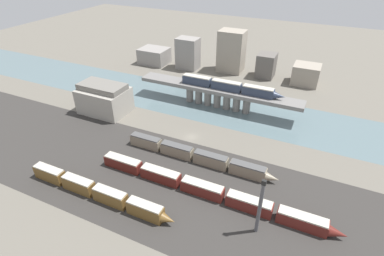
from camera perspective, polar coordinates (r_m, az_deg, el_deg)
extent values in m
plane|color=#666056|center=(106.72, -0.19, -1.76)|extent=(400.00, 400.00, 0.00)
cube|color=#33302D|center=(90.09, -6.79, -9.48)|extent=(280.00, 42.00, 0.01)
cube|color=slate|center=(127.16, 4.75, 4.10)|extent=(320.00, 29.42, 0.01)
cube|color=slate|center=(123.75, 4.91, 7.26)|extent=(68.83, 7.33, 1.53)
cylinder|color=gray|center=(129.93, -0.41, 6.57)|extent=(2.97, 2.97, 6.94)
cylinder|color=gray|center=(128.36, 1.30, 6.23)|extent=(2.97, 2.97, 6.94)
cylinder|color=gray|center=(126.91, 3.04, 5.87)|extent=(2.97, 2.97, 6.94)
cylinder|color=gray|center=(125.58, 4.82, 5.50)|extent=(2.97, 2.97, 6.94)
cylinder|color=gray|center=(124.38, 6.63, 5.12)|extent=(2.97, 2.97, 6.94)
cylinder|color=gray|center=(123.31, 8.48, 4.72)|extent=(2.97, 2.97, 6.94)
cylinder|color=gray|center=(122.38, 10.35, 4.32)|extent=(2.97, 2.97, 6.94)
cube|color=#2D384C|center=(125.93, 0.96, 9.02)|extent=(12.13, 3.18, 3.26)
cube|color=#B7B2A3|center=(125.23, 0.97, 9.79)|extent=(11.64, 2.93, 0.40)
cube|color=#2D384C|center=(121.70, 6.56, 7.96)|extent=(12.13, 3.18, 3.26)
cube|color=#B7B2A3|center=(120.97, 6.62, 8.75)|extent=(11.64, 2.93, 0.40)
cube|color=#2D384C|center=(118.73, 12.47, 6.75)|extent=(12.13, 3.18, 3.26)
cube|color=#B7B2A3|center=(117.98, 12.58, 7.55)|extent=(11.64, 2.93, 0.40)
cone|color=#2D384C|center=(117.61, 16.32, 5.84)|extent=(4.24, 2.86, 2.86)
cube|color=brown|center=(97.21, -25.43, -7.94)|extent=(9.80, 2.86, 3.76)
cube|color=#B7B2A3|center=(95.99, -25.72, -6.98)|extent=(9.41, 2.63, 0.40)
cube|color=brown|center=(90.22, -20.76, -10.13)|extent=(9.80, 2.86, 3.76)
cube|color=#B7B2A3|center=(88.91, -21.01, -9.13)|extent=(9.41, 2.63, 0.40)
cube|color=brown|center=(84.07, -15.27, -12.59)|extent=(9.80, 2.86, 3.76)
cube|color=#B7B2A3|center=(82.66, -15.48, -11.55)|extent=(9.41, 2.63, 0.40)
cube|color=brown|center=(78.95, -8.88, -15.25)|extent=(9.80, 2.86, 3.76)
cube|color=#B7B2A3|center=(77.45, -9.01, -14.20)|extent=(9.41, 2.63, 0.40)
cone|color=brown|center=(76.57, -4.51, -17.02)|extent=(3.43, 2.57, 2.57)
cube|color=#5B1E19|center=(94.52, -12.95, -6.61)|extent=(12.07, 3.18, 3.25)
cube|color=#B7B2A3|center=(93.41, -13.09, -5.73)|extent=(11.59, 2.93, 0.40)
cube|color=#5B1E19|center=(88.35, -5.99, -9.01)|extent=(12.07, 3.18, 3.25)
cube|color=#B7B2A3|center=(87.16, -6.06, -8.11)|extent=(11.59, 2.93, 0.40)
cube|color=#5B1E19|center=(83.81, 1.98, -11.56)|extent=(12.07, 3.18, 3.25)
cube|color=#B7B2A3|center=(82.56, 2.00, -10.64)|extent=(11.59, 2.93, 0.40)
cube|color=#5B1E19|center=(81.19, 10.82, -14.08)|extent=(12.07, 3.18, 3.25)
cube|color=#B7B2A3|center=(79.90, 10.95, -13.17)|extent=(11.59, 2.93, 0.40)
cube|color=#5B1E19|center=(80.66, 20.20, -16.36)|extent=(12.07, 3.18, 3.25)
cube|color=#B7B2A3|center=(79.36, 20.45, -15.47)|extent=(11.59, 2.93, 0.40)
cone|color=#5B1E19|center=(81.51, 26.04, -17.62)|extent=(4.23, 2.86, 2.86)
cube|color=gray|center=(102.30, -8.75, -2.64)|extent=(10.87, 2.93, 3.59)
cube|color=#4C4C4C|center=(101.19, -8.84, -1.72)|extent=(10.44, 2.70, 0.40)
cube|color=gray|center=(97.19, -2.88, -4.34)|extent=(10.87, 2.93, 3.59)
cube|color=#4C4C4C|center=(96.02, -2.92, -3.39)|extent=(10.44, 2.70, 0.40)
cube|color=gray|center=(93.30, 3.58, -6.16)|extent=(10.87, 2.93, 3.59)
cube|color=#4C4C4C|center=(92.08, 3.62, -5.18)|extent=(10.44, 2.70, 0.40)
cube|color=gray|center=(90.77, 10.54, -8.01)|extent=(10.87, 2.93, 3.59)
cube|color=#4C4C4C|center=(89.52, 10.67, -7.03)|extent=(10.44, 2.70, 0.40)
cone|color=gray|center=(90.06, 15.06, -9.23)|extent=(3.80, 2.64, 2.64)
cube|color=#9E998E|center=(125.82, -16.31, 5.07)|extent=(18.84, 13.54, 9.92)
cube|color=slate|center=(123.32, -16.73, 7.57)|extent=(18.47, 9.48, 2.18)
cylinder|color=#4C4C51|center=(72.48, 12.74, -14.81)|extent=(0.88, 0.88, 14.91)
cube|color=black|center=(66.93, 13.56, -10.07)|extent=(1.00, 0.70, 1.20)
cube|color=gray|center=(175.26, -7.20, 13.47)|extent=(15.42, 12.57, 8.40)
cube|color=gray|center=(165.01, -0.79, 14.00)|extent=(11.45, 8.46, 16.42)
cube|color=gray|center=(161.83, 7.52, 14.28)|extent=(13.07, 9.96, 21.32)
cube|color=#605B56|center=(158.97, 13.94, 11.48)|extent=(8.70, 10.18, 11.83)
cube|color=gray|center=(156.36, 20.86, 9.50)|extent=(12.24, 11.15, 9.50)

